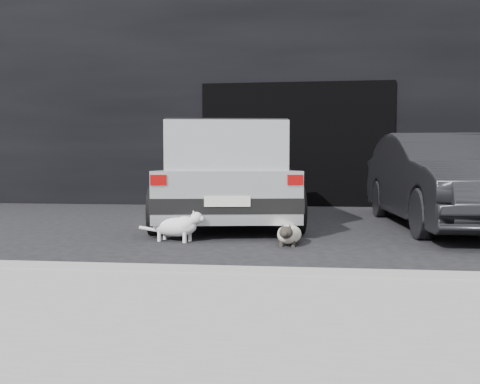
# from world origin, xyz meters

# --- Properties ---
(ground) EXTENTS (80.00, 80.00, 0.00)m
(ground) POSITION_xyz_m (0.00, 0.00, 0.00)
(ground) COLOR black
(ground) RESTS_ON ground
(building_facade) EXTENTS (34.00, 4.00, 5.00)m
(building_facade) POSITION_xyz_m (1.00, 6.00, 2.50)
(building_facade) COLOR black
(building_facade) RESTS_ON ground
(garage_opening) EXTENTS (4.00, 0.10, 2.60)m
(garage_opening) POSITION_xyz_m (1.00, 3.99, 1.30)
(garage_opening) COLOR black
(garage_opening) RESTS_ON ground
(curb) EXTENTS (18.00, 0.25, 0.12)m
(curb) POSITION_xyz_m (1.00, -2.60, 0.06)
(curb) COLOR gray
(curb) RESTS_ON ground
(sidewalk) EXTENTS (18.00, 2.20, 0.11)m
(sidewalk) POSITION_xyz_m (1.00, -3.80, 0.06)
(sidewalk) COLOR gray
(sidewalk) RESTS_ON ground
(silver_hatchback) EXTENTS (2.42, 4.19, 1.47)m
(silver_hatchback) POSITION_xyz_m (-0.11, 1.17, 0.80)
(silver_hatchback) COLOR silver
(silver_hatchback) RESTS_ON ground
(second_car) EXTENTS (1.49, 4.08, 1.33)m
(second_car) POSITION_xyz_m (3.02, 0.89, 0.67)
(second_car) COLOR black
(second_car) RESTS_ON ground
(cat_siamese) EXTENTS (0.33, 0.78, 0.27)m
(cat_siamese) POSITION_xyz_m (0.86, -0.84, 0.12)
(cat_siamese) COLOR beige
(cat_siamese) RESTS_ON ground
(cat_white) EXTENTS (0.80, 0.38, 0.38)m
(cat_white) POSITION_xyz_m (-0.41, -0.72, 0.18)
(cat_white) COLOR white
(cat_white) RESTS_ON ground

